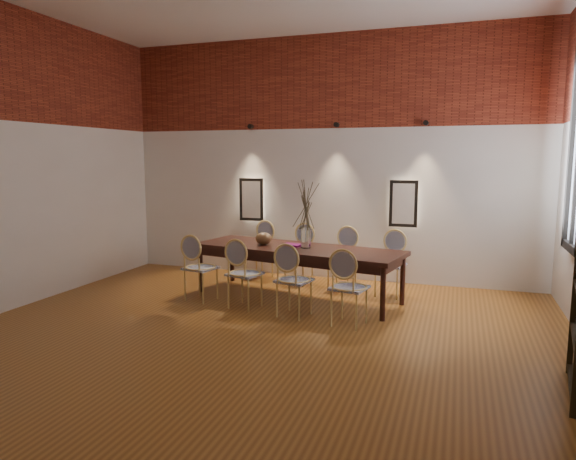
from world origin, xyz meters
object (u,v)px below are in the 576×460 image
(book, at_px, (292,245))
(chair_near_c, at_px, (294,280))
(bowl, at_px, (264,238))
(chair_far_c, at_px, (342,260))
(chair_near_b, at_px, (245,274))
(chair_far_b, at_px, (299,255))
(dining_table, at_px, (297,273))
(chair_near_d, at_px, (349,287))
(vase, at_px, (306,237))
(chair_far_a, at_px, (259,251))
(chair_far_d, at_px, (390,265))
(chair_near_a, at_px, (201,268))

(book, bearing_deg, chair_near_c, -70.35)
(bowl, bearing_deg, chair_far_c, 30.90)
(chair_near_b, relative_size, chair_far_b, 1.00)
(dining_table, bearing_deg, chair_near_d, -33.99)
(vase, bearing_deg, bowl, 173.20)
(chair_near_b, relative_size, chair_far_a, 1.00)
(bowl, bearing_deg, chair_near_c, -49.29)
(chair_near_d, height_order, chair_far_d, same)
(chair_near_d, distance_m, chair_far_b, 2.16)
(chair_far_c, bearing_deg, chair_far_b, -0.00)
(chair_near_d, xyz_separation_m, book, (-1.06, 1.03, 0.30))
(chair_near_a, bearing_deg, chair_far_b, 63.70)
(vase, height_order, book, vase)
(bowl, bearing_deg, chair_near_d, -34.30)
(chair_near_c, height_order, vase, vase)
(chair_near_d, bearing_deg, vase, 142.33)
(chair_far_c, bearing_deg, dining_table, 63.70)
(chair_far_a, distance_m, chair_far_c, 1.52)
(chair_near_a, xyz_separation_m, chair_far_d, (2.53, 1.07, 0.00))
(chair_far_d, relative_size, book, 3.62)
(chair_near_b, distance_m, chair_far_b, 1.54)
(chair_near_d, bearing_deg, chair_near_c, -180.00)
(chair_far_b, relative_size, bowl, 3.92)
(chair_far_a, relative_size, vase, 3.13)
(dining_table, bearing_deg, vase, 0.00)
(chair_near_c, bearing_deg, book, 120.68)
(dining_table, relative_size, chair_far_d, 3.23)
(book, bearing_deg, chair_far_b, 100.05)
(bowl, bearing_deg, vase, -6.80)
(chair_far_a, xyz_separation_m, bowl, (0.44, -0.92, 0.37))
(chair_near_a, relative_size, bowl, 3.92)
(chair_near_c, xyz_separation_m, book, (-0.31, 0.88, 0.30))
(chair_near_c, relative_size, chair_far_d, 1.00)
(chair_near_a, distance_m, chair_near_b, 0.76)
(chair_far_a, xyz_separation_m, chair_far_b, (0.75, -0.15, 0.00))
(chair_near_a, relative_size, chair_far_c, 1.00)
(chair_far_b, xyz_separation_m, book, (0.14, -0.77, 0.30))
(chair_far_b, height_order, vase, vase)
(chair_near_b, relative_size, chair_near_c, 1.00)
(chair_near_c, height_order, chair_far_d, same)
(chair_near_b, relative_size, chair_near_d, 1.00)
(vase, bearing_deg, chair_far_b, 113.27)
(chair_near_d, xyz_separation_m, chair_far_d, (0.29, 1.51, 0.00))
(chair_near_a, bearing_deg, chair_near_c, 0.00)
(chair_near_b, distance_m, chair_far_a, 1.71)
(dining_table, distance_m, vase, 0.54)
(chair_far_a, xyz_separation_m, chair_far_d, (2.24, -0.44, 0.00))
(chair_far_b, height_order, book, chair_far_b)
(chair_near_d, bearing_deg, chair_far_d, 90.00)
(chair_near_d, relative_size, chair_far_b, 1.00)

